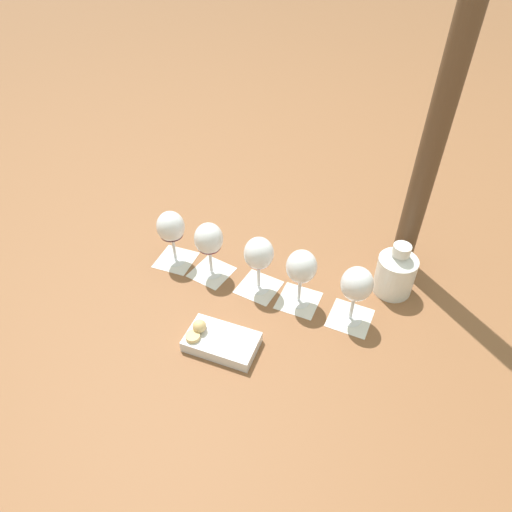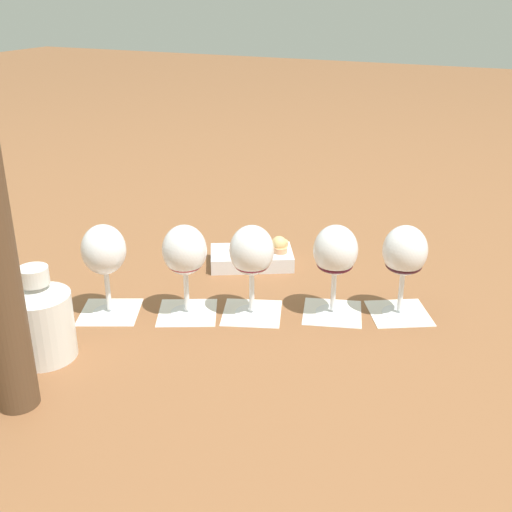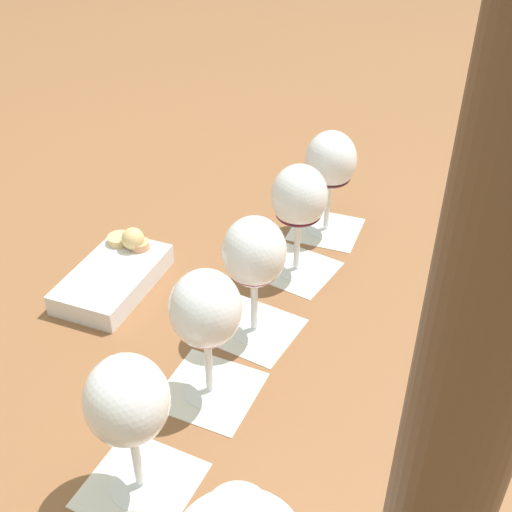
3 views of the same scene
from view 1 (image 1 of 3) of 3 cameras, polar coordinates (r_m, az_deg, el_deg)
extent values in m
plane|color=brown|center=(1.27, -0.12, -3.88)|extent=(8.00, 8.00, 0.00)
cube|color=silver|center=(1.22, 11.66, -7.59)|extent=(0.14, 0.14, 0.00)
cube|color=silver|center=(1.24, 5.33, -5.55)|extent=(0.14, 0.14, 0.00)
cube|color=silver|center=(1.27, 0.33, -3.90)|extent=(0.14, 0.14, 0.00)
cube|color=silver|center=(1.32, -5.57, -2.01)|extent=(0.13, 0.13, 0.00)
cube|color=silver|center=(1.37, -9.99, -0.46)|extent=(0.14, 0.14, 0.00)
cylinder|color=white|center=(1.21, 11.69, -7.47)|extent=(0.06, 0.06, 0.01)
cylinder|color=white|center=(1.18, 11.96, -6.13)|extent=(0.01, 0.01, 0.08)
ellipsoid|color=white|center=(1.13, 12.51, -3.42)|extent=(0.08, 0.08, 0.09)
ellipsoid|color=#D55A65|center=(1.14, 12.34, -4.23)|extent=(0.07, 0.07, 0.03)
cylinder|color=white|center=(1.24, 5.34, -5.44)|extent=(0.06, 0.06, 0.01)
cylinder|color=white|center=(1.21, 5.47, -4.06)|extent=(0.01, 0.01, 0.08)
ellipsoid|color=white|center=(1.15, 5.71, -1.32)|extent=(0.08, 0.08, 0.09)
ellipsoid|color=maroon|center=(1.17, 5.64, -2.17)|extent=(0.07, 0.07, 0.03)
cylinder|color=white|center=(1.27, 0.33, -3.78)|extent=(0.06, 0.06, 0.01)
cylinder|color=white|center=(1.24, 0.34, -2.40)|extent=(0.01, 0.01, 0.08)
ellipsoid|color=white|center=(1.18, 0.36, 0.34)|extent=(0.08, 0.08, 0.09)
ellipsoid|color=maroon|center=(1.20, 0.35, -0.52)|extent=(0.07, 0.07, 0.03)
cylinder|color=white|center=(1.32, -5.58, -1.89)|extent=(0.06, 0.06, 0.01)
cylinder|color=white|center=(1.29, -5.70, -0.52)|extent=(0.01, 0.01, 0.08)
ellipsoid|color=white|center=(1.24, -5.94, 2.19)|extent=(0.08, 0.08, 0.09)
ellipsoid|color=#430B1A|center=(1.25, -5.85, 1.22)|extent=(0.07, 0.07, 0.03)
cylinder|color=white|center=(1.37, -10.01, -0.35)|extent=(0.06, 0.06, 0.01)
cylinder|color=white|center=(1.34, -10.21, 1.00)|extent=(0.01, 0.01, 0.08)
ellipsoid|color=white|center=(1.29, -10.62, 3.65)|extent=(0.08, 0.08, 0.09)
ellipsoid|color=#35111B|center=(1.31, -10.47, 2.69)|extent=(0.07, 0.07, 0.02)
cylinder|color=white|center=(1.28, 16.96, -2.29)|extent=(0.10, 0.10, 0.11)
cone|color=white|center=(1.24, 17.54, -0.11)|extent=(0.10, 0.10, 0.02)
cylinder|color=white|center=(1.22, 17.76, 0.72)|extent=(0.05, 0.05, 0.03)
cube|color=silver|center=(1.13, -4.30, -10.66)|extent=(0.20, 0.17, 0.03)
cylinder|color=tan|center=(1.14, -6.97, -8.67)|extent=(0.03, 0.03, 0.01)
sphere|color=#DBB775|center=(1.12, -7.10, -8.69)|extent=(0.03, 0.03, 0.03)
cylinder|color=#DBB775|center=(1.12, -7.91, -9.96)|extent=(0.04, 0.04, 0.01)
cylinder|color=brown|center=(1.19, 21.86, 15.18)|extent=(0.06, 0.06, 0.87)
camera|label=2|loc=(1.92, 15.15, 29.99)|focal=45.00mm
camera|label=3|loc=(1.16, 35.50, 17.20)|focal=45.00mm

